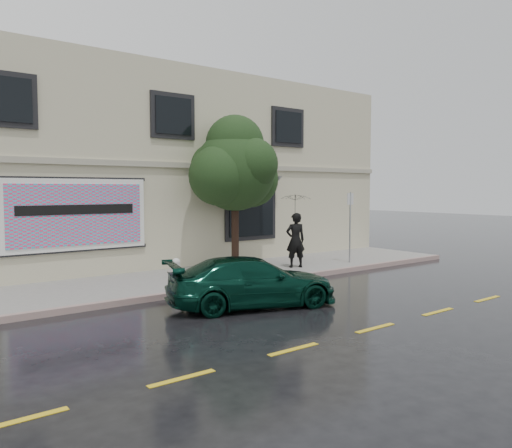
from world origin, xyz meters
TOP-DOWN VIEW (x-y plane):
  - ground at (0.00, 0.00)m, footprint 90.00×90.00m
  - sidewalk at (0.00, 3.25)m, footprint 20.00×3.50m
  - curb at (0.00, 1.50)m, footprint 20.00×0.18m
  - road_marking at (0.00, -3.50)m, footprint 19.00×0.12m
  - building at (0.00, 9.00)m, footprint 20.00×8.12m
  - billboard at (-3.20, 4.92)m, footprint 4.30×0.16m
  - car at (-0.84, -0.50)m, footprint 4.43×2.93m
  - pedestrian at (3.34, 2.62)m, footprint 0.79×0.66m
  - umbrella at (3.34, 2.62)m, footprint 1.15×1.15m
  - street_tree at (1.78, 3.94)m, footprint 2.73×2.73m
  - fire_hydrant at (-1.50, 2.06)m, footprint 0.32×0.30m
  - sign_pole at (5.65, 2.27)m, footprint 0.31×0.05m

SIDE VIEW (x-z plane):
  - ground at x=0.00m, z-range 0.00..0.00m
  - road_marking at x=0.00m, z-range 0.00..0.01m
  - sidewalk at x=0.00m, z-range 0.00..0.15m
  - curb at x=0.00m, z-range -0.01..0.15m
  - fire_hydrant at x=-1.50m, z-range 0.14..0.93m
  - car at x=-0.84m, z-range 0.00..1.19m
  - pedestrian at x=3.34m, z-range 0.15..2.00m
  - sign_pole at x=5.65m, z-range 0.41..2.95m
  - billboard at x=-3.20m, z-range 0.95..3.15m
  - umbrella at x=3.34m, z-range 2.00..2.81m
  - street_tree at x=1.78m, z-range 1.09..5.73m
  - building at x=0.00m, z-range 0.00..7.00m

